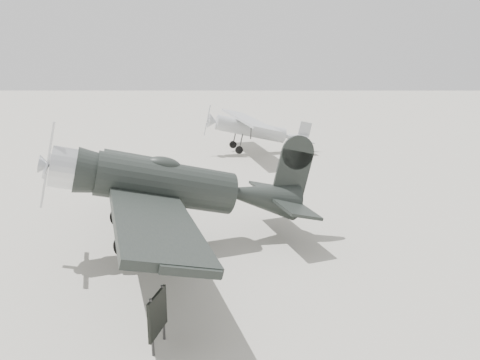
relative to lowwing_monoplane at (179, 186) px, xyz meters
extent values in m
plane|color=gray|center=(2.47, -0.11, -2.05)|extent=(160.00, 160.00, 0.00)
cylinder|color=black|center=(-0.38, -0.12, 0.07)|extent=(4.58, 2.62, 1.39)
cone|color=black|center=(2.75, 0.86, 0.12)|extent=(2.84, 2.00, 1.29)
cylinder|color=silver|center=(-3.26, -1.02, 0.07)|extent=(1.22, 1.44, 1.23)
cone|color=silver|center=(-3.83, -1.19, 0.07)|extent=(0.50, 0.63, 0.56)
cube|color=silver|center=(-3.76, -1.17, 0.07)|extent=(0.11, 0.19, 2.58)
ellipsoid|color=black|center=(-0.57, -0.18, 0.69)|extent=(1.24, 0.97, 0.46)
cube|color=black|center=(-1.04, -0.32, -0.27)|extent=(5.53, 11.97, 0.22)
cube|color=black|center=(3.50, 1.09, 0.17)|extent=(2.28, 4.30, 0.10)
cube|color=black|center=(3.65, 1.14, 1.01)|extent=(1.16, 0.45, 1.78)
cylinder|color=black|center=(-1.02, -1.72, -1.63)|extent=(0.69, 0.35, 0.67)
cylinder|color=black|center=(-1.82, 0.84, -1.63)|extent=(0.69, 0.35, 0.67)
cylinder|color=#333333|center=(-1.02, -1.72, -0.97)|extent=(0.14, 0.14, 1.39)
cylinder|color=#333333|center=(-1.82, 0.84, -0.97)|extent=(0.14, 0.14, 1.39)
cylinder|color=black|center=(3.74, 1.17, -0.30)|extent=(0.23, 0.14, 0.22)
cylinder|color=gray|center=(2.63, 15.84, -0.45)|extent=(4.73, 1.96, 0.98)
cone|color=gray|center=(5.67, 16.52, -0.45)|extent=(1.76, 1.22, 0.89)
cone|color=gray|center=(0.11, 15.28, -0.45)|extent=(0.72, 1.02, 0.93)
cube|color=gray|center=(-0.24, 15.21, -0.45)|extent=(0.07, 0.13, 1.96)
cube|color=gray|center=(2.28, 15.76, 0.10)|extent=(3.77, 9.92, 0.16)
cube|color=gray|center=(6.11, 16.61, -0.41)|extent=(1.44, 3.13, 0.07)
cube|color=gray|center=(6.19, 16.63, 0.17)|extent=(0.80, 0.24, 1.16)
cylinder|color=black|center=(2.15, 14.73, -1.80)|extent=(0.51, 0.23, 0.50)
cylinder|color=black|center=(1.72, 16.64, -1.80)|extent=(0.51, 0.23, 0.50)
cylinder|color=#333333|center=(2.15, 14.73, -1.30)|extent=(0.10, 0.10, 1.07)
cylinder|color=#333333|center=(1.72, 16.64, -1.30)|extent=(0.10, 0.10, 1.07)
cylinder|color=black|center=(6.28, 16.65, -0.72)|extent=(0.17, 0.10, 0.16)
cylinder|color=#333333|center=(0.17, -5.92, -1.40)|extent=(0.07, 0.07, 1.30)
cylinder|color=#333333|center=(0.31, -5.33, -1.40)|extent=(0.07, 0.07, 1.30)
cube|color=black|center=(0.24, -5.63, -1.25)|extent=(0.26, 0.89, 0.90)
cube|color=beige|center=(0.20, -5.62, -1.20)|extent=(0.17, 0.69, 0.18)
camera|label=1|loc=(2.01, -14.46, 3.95)|focal=35.00mm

